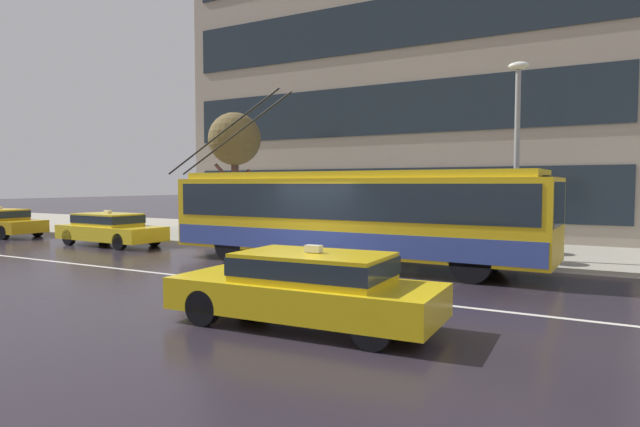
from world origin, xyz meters
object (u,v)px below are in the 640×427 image
trolleybus (350,214)px  street_lamp (517,142)px  pedestrian_at_shelter (511,209)px  pedestrian_approaching_curb (347,204)px  street_tree_bare (235,141)px  taxi_queued_behind_bus (110,228)px  pedestrian_walking_past (503,204)px  taxi_far_behind (1,221)px  bus_shelter (370,193)px  taxi_oncoming_near (308,285)px

trolleybus → street_lamp: (4.22, 2.77, 2.16)m
pedestrian_at_shelter → pedestrian_approaching_curb: bearing=-178.3°
street_tree_bare → taxi_queued_behind_bus: bearing=-134.8°
street_tree_bare → trolleybus: bearing=-26.6°
trolleybus → pedestrian_walking_past: trolleybus is taller
taxi_far_behind → street_lamp: (22.14, 2.74, 3.00)m
pedestrian_walking_past → bus_shelter: bearing=-167.8°
taxi_oncoming_near → pedestrian_approaching_curb: pedestrian_approaching_curb is taller
street_lamp → pedestrian_at_shelter: bearing=-93.9°
trolleybus → taxi_far_behind: trolleybus is taller
taxi_far_behind → pedestrian_walking_past: (21.45, 4.40, 1.06)m
taxi_queued_behind_bus → pedestrian_walking_past: 14.80m
trolleybus → bus_shelter: size_ratio=3.54×
trolleybus → pedestrian_approaching_curb: trolleybus is taller
taxi_oncoming_near → pedestrian_walking_past: size_ratio=2.35×
taxi_oncoming_near → street_tree_bare: street_tree_bare is taller
taxi_far_behind → pedestrian_approaching_curb: 16.96m
taxi_oncoming_near → street_tree_bare: 14.27m
pedestrian_walking_past → pedestrian_approaching_curb: bearing=-152.9°
pedestrian_approaching_curb → taxi_queued_behind_bus: bearing=-168.1°
taxi_queued_behind_bus → bus_shelter: bearing=19.5°
trolleybus → taxi_queued_behind_bus: size_ratio=2.70×
pedestrian_approaching_curb → pedestrian_walking_past: 5.21m
taxi_far_behind → pedestrian_at_shelter: 22.23m
trolleybus → pedestrian_approaching_curb: (-1.11, 2.06, 0.21)m
pedestrian_at_shelter → pedestrian_walking_past: 2.31m
taxi_queued_behind_bus → taxi_oncoming_near: 14.52m
taxi_oncoming_near → pedestrian_walking_past: pedestrian_walking_past is taller
pedestrian_approaching_curb → street_lamp: street_lamp is taller
taxi_queued_behind_bus → pedestrian_walking_past: bearing=17.2°
street_tree_bare → pedestrian_at_shelter: bearing=-6.8°
taxi_oncoming_near → bus_shelter: size_ratio=1.31×
bus_shelter → taxi_oncoming_near: bearing=-71.7°
trolleybus → street_tree_bare: trolleybus is taller
street_lamp → pedestrian_walking_past: bearing=112.5°
taxi_queued_behind_bus → pedestrian_at_shelter: 14.94m
pedestrian_at_shelter → pedestrian_walking_past: size_ratio=0.97×
bus_shelter → pedestrian_approaching_curb: size_ratio=1.83×
pedestrian_approaching_curb → street_lamp: (5.33, 0.71, 1.95)m
taxi_far_behind → pedestrian_walking_past: size_ratio=2.13×
taxi_oncoming_near → pedestrian_at_shelter: bearing=78.3°
taxi_far_behind → taxi_queued_behind_bus: (7.35, 0.03, 0.00)m
street_lamp → street_tree_bare: bearing=176.0°
taxi_queued_behind_bus → street_tree_bare: bearing=45.2°
taxi_queued_behind_bus → pedestrian_at_shelter: (14.75, 2.16, 0.97)m
bus_shelter → pedestrian_at_shelter: bearing=-13.8°
street_lamp → trolleybus: bearing=-146.7°
taxi_far_behind → pedestrian_at_shelter: size_ratio=2.20×
taxi_far_behind → taxi_queued_behind_bus: size_ratio=0.91×
taxi_oncoming_near → bus_shelter: bearing=108.3°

